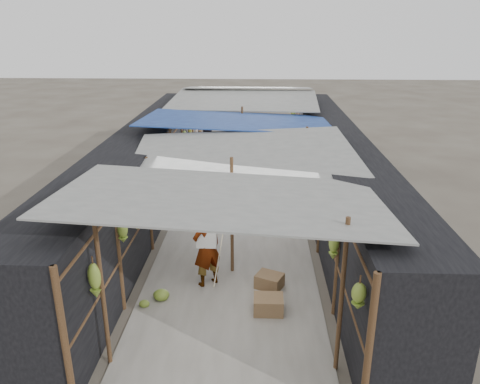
# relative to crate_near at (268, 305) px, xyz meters

# --- Properties ---
(ground) EXTENTS (80.00, 80.00, 0.00)m
(ground) POSITION_rel_crate_near_xyz_m (-0.76, -1.48, -0.17)
(ground) COLOR #6B6356
(ground) RESTS_ON ground
(aisle_slab) EXTENTS (3.60, 16.00, 0.02)m
(aisle_slab) POSITION_rel_crate_near_xyz_m (-0.76, 5.02, -0.16)
(aisle_slab) COLOR #9E998E
(aisle_slab) RESTS_ON ground
(stall_left) EXTENTS (1.40, 15.00, 2.30)m
(stall_left) POSITION_rel_crate_near_xyz_m (-3.46, 5.02, 0.98)
(stall_left) COLOR black
(stall_left) RESTS_ON ground
(stall_right) EXTENTS (1.40, 15.00, 2.30)m
(stall_right) POSITION_rel_crate_near_xyz_m (1.94, 5.02, 0.98)
(stall_right) COLOR black
(stall_right) RESTS_ON ground
(crate_near) EXTENTS (0.55, 0.44, 0.33)m
(crate_near) POSITION_rel_crate_near_xyz_m (0.00, 0.00, 0.00)
(crate_near) COLOR #826042
(crate_near) RESTS_ON ground
(crate_mid) EXTENTS (0.64, 0.59, 0.31)m
(crate_mid) POSITION_rel_crate_near_xyz_m (0.03, 0.87, -0.01)
(crate_mid) COLOR #826042
(crate_mid) RESTS_ON ground
(crate_back) EXTENTS (0.55, 0.50, 0.29)m
(crate_back) POSITION_rel_crate_near_xyz_m (-1.81, 7.83, -0.02)
(crate_back) COLOR #826042
(crate_back) RESTS_ON ground
(black_basin) EXTENTS (0.59, 0.59, 0.18)m
(black_basin) POSITION_rel_crate_near_xyz_m (0.75, 6.37, -0.08)
(black_basin) COLOR black
(black_basin) RESTS_ON ground
(vendor_elderly) EXTENTS (0.75, 0.71, 1.72)m
(vendor_elderly) POSITION_rel_crate_near_xyz_m (-1.24, 0.96, 0.69)
(vendor_elderly) COLOR white
(vendor_elderly) RESTS_ON ground
(shopper_blue) EXTENTS (1.08, 1.00, 1.77)m
(shopper_blue) POSITION_rel_crate_near_xyz_m (-1.95, 8.33, 0.72)
(shopper_blue) COLOR #1E4599
(shopper_blue) RESTS_ON ground
(vendor_seated) EXTENTS (0.37, 0.64, 0.99)m
(vendor_seated) POSITION_rel_crate_near_xyz_m (0.42, 7.56, 0.33)
(vendor_seated) COLOR #4C4642
(vendor_seated) RESTS_ON ground
(market_canopy) EXTENTS (5.62, 15.20, 2.77)m
(market_canopy) POSITION_rel_crate_near_xyz_m (-0.73, 5.36, 2.25)
(market_canopy) COLOR brown
(market_canopy) RESTS_ON ground
(hanging_bananas) EXTENTS (3.96, 14.29, 0.85)m
(hanging_bananas) POSITION_rel_crate_near_xyz_m (-0.89, 4.50, 1.48)
(hanging_bananas) COLOR olive
(hanging_bananas) RESTS_ON ground
(floor_bananas) EXTENTS (3.68, 9.40, 0.32)m
(floor_bananas) POSITION_rel_crate_near_xyz_m (-1.10, 5.97, -0.03)
(floor_bananas) COLOR olive
(floor_bananas) RESTS_ON ground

